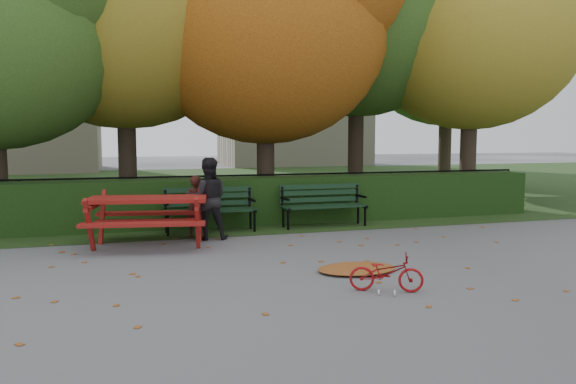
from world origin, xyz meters
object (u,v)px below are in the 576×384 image
object	(u,v)px
bench_left	(210,206)
bench_right	(323,202)
adult	(208,199)
tree_e	(488,16)
bicycle	(386,273)
picnic_table	(148,208)
child	(195,206)
tree_a	(2,7)
tree_c	(281,14)
tree_g	(460,34)

from	to	relation	value
bench_left	bench_right	size ratio (longest dim) A/B	1.00
bench_left	adult	bearing A→B (deg)	-100.76
tree_e	bicycle	size ratio (longest dim) A/B	9.04
tree_e	bicycle	distance (m)	10.66
bench_right	adult	world-z (taller)	adult
tree_e	bicycle	world-z (taller)	tree_e
picnic_table	bicycle	xyz separation A→B (m)	(2.66, -3.78, -0.43)
child	adult	xyz separation A→B (m)	(0.21, -0.30, 0.17)
tree_a	tree_c	bearing A→B (deg)	3.65
tree_a	child	xyz separation A→B (m)	(3.53, -2.38, -3.94)
tree_c	tree_e	xyz separation A→B (m)	(5.69, -0.19, 0.26)
tree_c	tree_a	bearing A→B (deg)	-176.35
picnic_table	tree_a	bearing A→B (deg)	141.00
picnic_table	bicycle	world-z (taller)	picnic_table
bench_left	picnic_table	size ratio (longest dim) A/B	0.80
tree_g	bicycle	world-z (taller)	tree_g
bench_right	bicycle	world-z (taller)	bench_right
tree_e	picnic_table	size ratio (longest dim) A/B	3.62
tree_e	picnic_table	world-z (taller)	tree_e
tree_g	picnic_table	xyz separation A→B (m)	(-10.89, -7.22, -4.71)
tree_c	adult	world-z (taller)	tree_c
tree_a	bench_right	xyz separation A→B (m)	(6.29, -1.88, -4.00)
tree_c	bench_right	distance (m)	4.87
tree_a	adult	world-z (taller)	tree_a
tree_g	bench_left	xyz separation A→B (m)	(-9.63, -6.06, -4.85)
tree_c	bench_left	size ratio (longest dim) A/B	4.44
child	picnic_table	bearing A→B (deg)	14.28
bench_left	adult	size ratio (longest dim) A/B	1.19
tree_a	tree_e	size ratio (longest dim) A/B	0.92
bench_left	bicycle	bearing A→B (deg)	-74.11
adult	child	bearing A→B (deg)	-49.21
tree_g	bicycle	size ratio (longest dim) A/B	9.48
picnic_table	child	world-z (taller)	child
bench_left	bench_right	bearing A→B (deg)	0.00
tree_a	bench_left	size ratio (longest dim) A/B	4.16
tree_g	child	size ratio (longest dim) A/B	7.33
tree_c	tree_e	distance (m)	5.70
tree_c	tree_g	distance (m)	8.43
tree_a	bench_left	xyz separation A→B (m)	(3.89, -1.88, -4.00)
adult	picnic_table	bearing A→B (deg)	24.05
tree_a	tree_e	distance (m)	11.73
tree_a	picnic_table	bearing A→B (deg)	-49.01
picnic_table	adult	distance (m)	1.16
picnic_table	adult	bearing A→B (deg)	27.84
tree_a	tree_c	world-z (taller)	tree_c
bench_left	picnic_table	xyz separation A→B (m)	(-1.25, -1.16, 0.15)
tree_c	bench_left	bearing A→B (deg)	-133.36
bicycle	picnic_table	bearing A→B (deg)	59.46
tree_a	tree_e	world-z (taller)	tree_e
bench_right	bicycle	distance (m)	5.04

